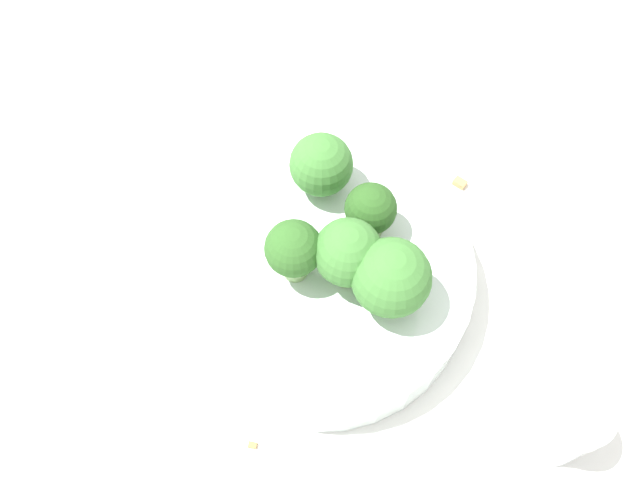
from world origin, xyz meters
TOP-DOWN VIEW (x-y plane):
  - ground_plane at (0.00, 0.00)m, footprint 3.00×3.00m
  - bowl at (0.00, 0.00)m, footprint 0.21×0.21m
  - broccoli_floret_0 at (0.03, 0.03)m, footprint 0.03×0.03m
  - broccoli_floret_1 at (-0.01, 0.06)m, footprint 0.04×0.04m
  - broccoli_floret_2 at (-0.01, -0.01)m, footprint 0.04×0.04m
  - broccoli_floret_3 at (0.02, -0.01)m, footprint 0.04×0.04m
  - broccoli_floret_4 at (0.05, -0.02)m, footprint 0.05×0.05m
  - pepper_shaker at (0.17, -0.07)m, footprint 0.04×0.04m
  - almond_crumb_0 at (-0.01, -0.12)m, footprint 0.01×0.00m
  - almond_crumb_1 at (0.08, 0.11)m, footprint 0.01×0.01m

SIDE VIEW (x-z plane):
  - ground_plane at x=0.00m, z-range 0.00..0.00m
  - almond_crumb_0 at x=-0.01m, z-range 0.00..0.01m
  - almond_crumb_1 at x=0.08m, z-range 0.00..0.01m
  - bowl at x=0.00m, z-range 0.00..0.04m
  - pepper_shaker at x=0.17m, z-range 0.00..0.06m
  - broccoli_floret_0 at x=0.03m, z-range 0.04..0.08m
  - broccoli_floret_1 at x=-0.01m, z-range 0.04..0.09m
  - broccoli_floret_2 at x=-0.01m, z-range 0.04..0.09m
  - broccoli_floret_4 at x=0.05m, z-range 0.04..0.10m
  - broccoli_floret_3 at x=0.02m, z-range 0.04..0.10m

